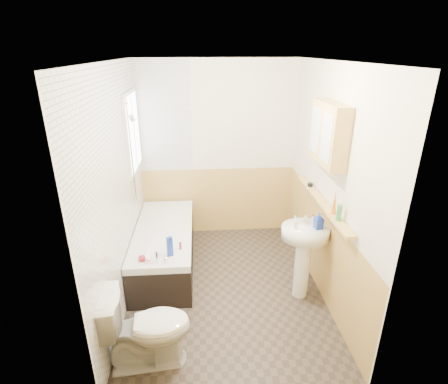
{
  "coord_description": "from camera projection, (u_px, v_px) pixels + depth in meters",
  "views": [
    {
      "loc": [
        -0.26,
        -3.37,
        2.61
      ],
      "look_at": [
        0.0,
        0.15,
        1.15
      ],
      "focal_mm": 28.0,
      "sensor_mm": 36.0,
      "label": 1
    }
  ],
  "objects": [
    {
      "name": "wainscot_front",
      "position": [
        239.0,
        348.0,
        2.65
      ],
      "size": [
        2.2,
        0.01,
        1.0
      ],
      "primitive_type": "cube",
      "color": "#D9B059",
      "rests_on": "wall_front"
    },
    {
      "name": "floor",
      "position": [
        225.0,
        287.0,
        4.12
      ],
      "size": [
        2.8,
        2.8,
        0.0
      ],
      "primitive_type": "plane",
      "color": "#312922",
      "rests_on": "ground"
    },
    {
      "name": "wainscot_back",
      "position": [
        218.0,
        201.0,
        5.21
      ],
      "size": [
        2.2,
        0.01,
        1.0
      ],
      "primitive_type": "cube",
      "color": "#D9B059",
      "rests_on": "wall_back"
    },
    {
      "name": "clear_bottle",
      "position": [
        295.0,
        225.0,
        3.61
      ],
      "size": [
        0.04,
        0.04,
        0.09
      ],
      "primitive_type": "cylinder",
      "rotation": [
        0.0,
        0.0,
        -0.31
      ],
      "color": "silver",
      "rests_on": "sink"
    },
    {
      "name": "medicine_cabinet",
      "position": [
        329.0,
        134.0,
        3.42
      ],
      "size": [
        0.17,
        0.66,
        0.6
      ],
      "color": "#D9B059",
      "rests_on": "wall_right"
    },
    {
      "name": "toilet",
      "position": [
        146.0,
        328.0,
        3.0
      ],
      "size": [
        0.81,
        0.51,
        0.76
      ],
      "primitive_type": "imported",
      "rotation": [
        0.0,
        0.0,
        1.67
      ],
      "color": "white",
      "rests_on": "floor"
    },
    {
      "name": "shower_riser",
      "position": [
        131.0,
        146.0,
        4.02
      ],
      "size": [
        0.11,
        0.09,
        1.29
      ],
      "color": "silver",
      "rests_on": "wall_left"
    },
    {
      "name": "tile_cladding_left",
      "position": [
        119.0,
        192.0,
        3.57
      ],
      "size": [
        0.01,
        2.8,
        2.5
      ],
      "primitive_type": "cube",
      "color": "white",
      "rests_on": "wall_left"
    },
    {
      "name": "green_bottle",
      "position": [
        335.0,
        202.0,
        3.39
      ],
      "size": [
        0.07,
        0.07,
        0.25
      ],
      "primitive_type": "cone",
      "rotation": [
        0.0,
        0.0,
        0.41
      ],
      "color": "orange",
      "rests_on": "pine_shelf"
    },
    {
      "name": "pine_shelf",
      "position": [
        322.0,
        202.0,
        3.74
      ],
      "size": [
        0.1,
        1.55,
        0.03
      ],
      "primitive_type": "cube",
      "color": "#D9B059",
      "rests_on": "wall_right"
    },
    {
      "name": "black_jar",
      "position": [
        310.0,
        185.0,
        4.12
      ],
      "size": [
        0.07,
        0.07,
        0.04
      ],
      "primitive_type": "cylinder",
      "rotation": [
        0.0,
        0.0,
        0.07
      ],
      "color": "black",
      "rests_on": "pine_shelf"
    },
    {
      "name": "soap_bottle",
      "position": [
        318.0,
        225.0,
        3.61
      ],
      "size": [
        0.11,
        0.19,
        0.08
      ],
      "primitive_type": "imported",
      "rotation": [
        0.0,
        0.0,
        0.15
      ],
      "color": "#19339E",
      "rests_on": "sink"
    },
    {
      "name": "ceiling",
      "position": [
        225.0,
        61.0,
        3.17
      ],
      "size": [
        2.8,
        2.8,
        0.0
      ],
      "primitive_type": "plane",
      "rotation": [
        3.14,
        0.0,
        0.0
      ],
      "color": "white",
      "rests_on": "ground"
    },
    {
      "name": "bathtub",
      "position": [
        165.0,
        246.0,
        4.43
      ],
      "size": [
        0.7,
        1.69,
        0.67
      ],
      "color": "black",
      "rests_on": "floor"
    },
    {
      "name": "blue_gel",
      "position": [
        170.0,
        247.0,
        3.73
      ],
      "size": [
        0.07,
        0.06,
        0.22
      ],
      "primitive_type": "cube",
      "rotation": [
        0.0,
        0.0,
        0.41
      ],
      "color": "#19339E",
      "rests_on": "bathtub"
    },
    {
      "name": "window",
      "position": [
        133.0,
        132.0,
        4.3
      ],
      "size": [
        0.03,
        0.79,
        0.99
      ],
      "color": "white",
      "rests_on": "wall_left"
    },
    {
      "name": "orange_bottle",
      "position": [
        180.0,
        246.0,
        3.88
      ],
      "size": [
        0.03,
        0.03,
        0.08
      ],
      "primitive_type": "cylinder",
      "rotation": [
        0.0,
        0.0,
        -0.03
      ],
      "color": "maroon",
      "rests_on": "bathtub"
    },
    {
      "name": "cream_jar",
      "position": [
        142.0,
        259.0,
        3.68
      ],
      "size": [
        0.08,
        0.08,
        0.05
      ],
      "primitive_type": "cylinder",
      "rotation": [
        0.0,
        0.0,
        0.16
      ],
      "color": "maroon",
      "rests_on": "bathtub"
    },
    {
      "name": "wall_back",
      "position": [
        217.0,
        152.0,
        4.95
      ],
      "size": [
        2.2,
        0.02,
        2.5
      ],
      "primitive_type": "cube",
      "color": "#F5E8CA",
      "rests_on": "ground"
    },
    {
      "name": "wainscot_right",
      "position": [
        319.0,
        247.0,
        4.01
      ],
      "size": [
        0.01,
        2.8,
        1.0
      ],
      "primitive_type": "cube",
      "color": "#D9B059",
      "rests_on": "wall_right"
    },
    {
      "name": "wall_right",
      "position": [
        329.0,
        186.0,
        3.72
      ],
      "size": [
        0.02,
        2.8,
        2.5
      ],
      "primitive_type": "cube",
      "color": "#F5E8CA",
      "rests_on": "ground"
    },
    {
      "name": "sink",
      "position": [
        304.0,
        247.0,
        3.76
      ],
      "size": [
        0.51,
        0.41,
        0.99
      ],
      "rotation": [
        0.0,
        0.0,
        -0.16
      ],
      "color": "white",
      "rests_on": "floor"
    },
    {
      "name": "wall_front",
      "position": [
        241.0,
        266.0,
        2.35
      ],
      "size": [
        2.2,
        0.02,
        2.5
      ],
      "primitive_type": "cube",
      "color": "#F5E8CA",
      "rests_on": "ground"
    },
    {
      "name": "wall_left",
      "position": [
        117.0,
        192.0,
        3.57
      ],
      "size": [
        0.02,
        2.8,
        2.5
      ],
      "primitive_type": "cube",
      "color": "#F5E8CA",
      "rests_on": "ground"
    },
    {
      "name": "foam_can",
      "position": [
        339.0,
        213.0,
        3.28
      ],
      "size": [
        0.06,
        0.06,
        0.16
      ],
      "primitive_type": "cylinder",
      "rotation": [
        0.0,
        0.0,
        0.27
      ],
      "color": "#388447",
      "rests_on": "pine_shelf"
    },
    {
      "name": "tile_return_back",
      "position": [
        163.0,
        117.0,
        4.68
      ],
      "size": [
        0.75,
        0.01,
        1.5
      ],
      "primitive_type": "cube",
      "color": "white",
      "rests_on": "wall_back"
    }
  ]
}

